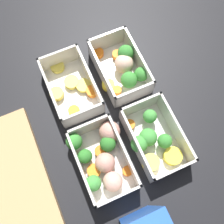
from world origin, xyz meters
TOP-DOWN VIEW (x-y plane):
  - ground_plane at (0.00, 0.00)m, footprint 4.00×4.00m
  - container_near_left at (-0.09, -0.06)m, footprint 0.16×0.11m
  - container_near_right at (0.09, -0.07)m, footprint 0.16×0.11m
  - container_far_left at (-0.09, 0.06)m, footprint 0.16×0.13m
  - container_far_right at (0.10, 0.06)m, footprint 0.17×0.12m
  - cutting_board at (-0.05, 0.27)m, footprint 0.28×0.18m

SIDE VIEW (x-z plane):
  - ground_plane at x=0.00m, z-range 0.00..0.00m
  - cutting_board at x=-0.05m, z-range 0.00..0.02m
  - container_far_right at x=0.10m, z-range -0.01..0.05m
  - container_near_left at x=-0.09m, z-range -0.01..0.05m
  - container_near_right at x=0.09m, z-range 0.00..0.05m
  - container_far_left at x=-0.09m, z-range 0.00..0.05m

